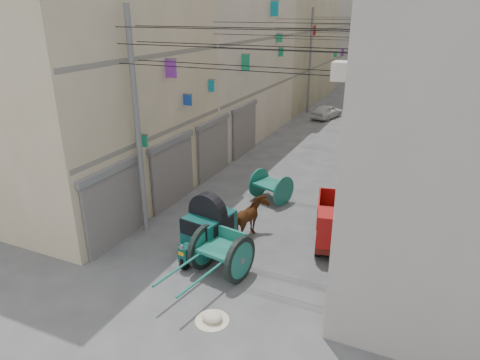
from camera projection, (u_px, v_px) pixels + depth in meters
The scene contains 17 objects.
building_row_left at pixel (284, 26), 39.47m from camera, with size 8.00×62.00×14.00m.
building_row_right at pixel (478, 28), 33.34m from camera, with size 8.00×62.00×14.00m.
end_cap_building at pixel (405, 19), 63.36m from camera, with size 22.00×10.00×13.00m, color tan.
shutters_left at pixel (195, 157), 19.64m from camera, with size 0.18×14.40×2.88m.
signboards at pixel (337, 84), 26.97m from camera, with size 8.22×40.52×5.67m.
ac_units at pixel (369, 23), 12.25m from camera, with size 0.70×6.55×3.35m.
utility_poles at pixel (319, 86), 22.82m from camera, with size 7.40×22.20×8.00m.
overhead_cables at pixel (309, 34), 19.59m from camera, with size 7.40×22.52×1.12m.
auto_rickshaw at pixel (208, 227), 14.38m from camera, with size 1.62×2.46×1.68m.
tonga_cart at pixel (221, 252), 13.28m from camera, with size 1.77×3.46×1.49m.
mini_truck at pixel (336, 228), 14.74m from camera, with size 1.94×3.20×1.68m.
second_cart at pixel (271, 186), 18.52m from camera, with size 1.83×1.73×1.30m.
feed_sack at pixel (212, 316), 11.45m from camera, with size 0.58×0.46×0.29m, color beige.
horse at pixel (250, 219), 15.45m from camera, with size 0.80×1.75×1.48m, color brown.
distant_car_white at pixel (327, 111), 32.87m from camera, with size 1.26×3.13×1.07m, color silver.
distant_car_grey at pixel (373, 109), 33.18m from camera, with size 1.29×3.69×1.22m, color #5C615E.
distant_car_green at pixel (368, 98), 37.25m from camera, with size 1.81×4.45×1.29m, color #1C523A.
Camera 1 is at (5.65, -5.75, 7.78)m, focal length 32.00 mm.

